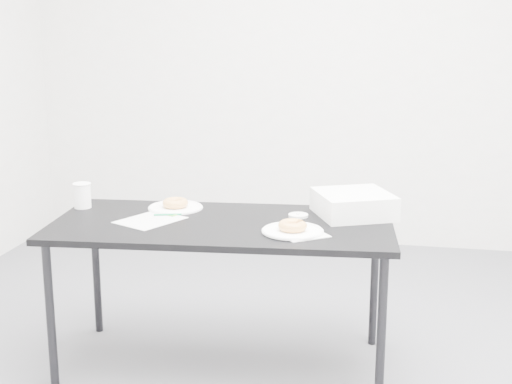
% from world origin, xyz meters
% --- Properties ---
extents(floor, '(4.00, 4.00, 0.00)m').
position_xyz_m(floor, '(0.00, 0.00, 0.00)').
color(floor, '#545459').
rests_on(floor, ground).
extents(wall_back, '(4.00, 0.02, 2.70)m').
position_xyz_m(wall_back, '(0.00, 2.00, 1.35)').
color(wall_back, silver).
rests_on(wall_back, floor).
extents(table, '(1.54, 0.82, 0.68)m').
position_xyz_m(table, '(-0.15, -0.01, 0.62)').
color(table, black).
rests_on(table, floor).
extents(scorecard, '(0.31, 0.34, 0.00)m').
position_xyz_m(scorecard, '(-0.47, -0.04, 0.68)').
color(scorecard, silver).
rests_on(scorecard, table).
extents(logo_patch, '(0.06, 0.06, 0.00)m').
position_xyz_m(logo_patch, '(-0.40, 0.05, 0.68)').
color(logo_patch, green).
rests_on(logo_patch, scorecard).
extents(pen, '(0.12, 0.04, 0.01)m').
position_xyz_m(pen, '(-0.42, 0.04, 0.68)').
color(pen, '#0B7B48').
rests_on(pen, scorecard).
extents(napkin, '(0.25, 0.25, 0.00)m').
position_xyz_m(napkin, '(0.22, -0.12, 0.68)').
color(napkin, silver).
rests_on(napkin, table).
extents(plate_near, '(0.26, 0.26, 0.01)m').
position_xyz_m(plate_near, '(0.17, -0.11, 0.68)').
color(plate_near, white).
rests_on(plate_near, napkin).
extents(donut_near, '(0.16, 0.16, 0.04)m').
position_xyz_m(donut_near, '(0.17, -0.11, 0.71)').
color(donut_near, '#D48843').
rests_on(donut_near, plate_near).
extents(plate_far, '(0.26, 0.26, 0.01)m').
position_xyz_m(plate_far, '(-0.42, 0.18, 0.68)').
color(plate_far, white).
rests_on(plate_far, table).
extents(donut_far, '(0.16, 0.16, 0.04)m').
position_xyz_m(donut_far, '(-0.42, 0.18, 0.70)').
color(donut_far, '#D48843').
rests_on(donut_far, plate_far).
extents(coffee_cup, '(0.08, 0.08, 0.12)m').
position_xyz_m(coffee_cup, '(-0.86, 0.11, 0.74)').
color(coffee_cup, white).
rests_on(coffee_cup, table).
extents(cup_lid, '(0.09, 0.09, 0.01)m').
position_xyz_m(cup_lid, '(0.16, 0.14, 0.68)').
color(cup_lid, white).
rests_on(cup_lid, table).
extents(bakery_box, '(0.42, 0.42, 0.11)m').
position_xyz_m(bakery_box, '(0.40, 0.22, 0.73)').
color(bakery_box, white).
rests_on(bakery_box, table).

